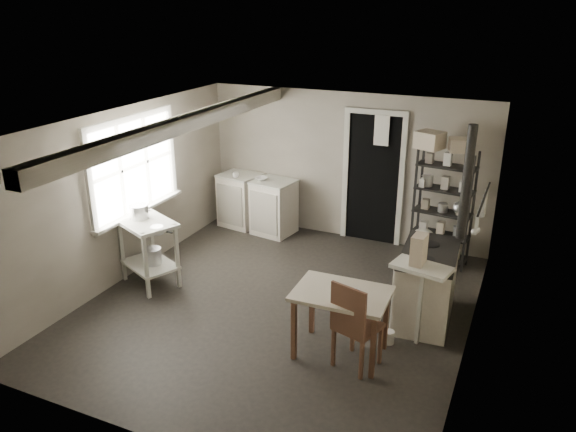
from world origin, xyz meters
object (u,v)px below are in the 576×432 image
at_px(stockpot, 139,215).
at_px(stove, 427,285).
at_px(base_cabinets, 257,202).
at_px(work_table, 341,323).
at_px(prep_table, 150,256).
at_px(chair, 358,324).
at_px(shelf_rack, 444,201).
at_px(flour_sack, 423,246).

xyz_separation_m(stockpot, stove, (3.68, 0.54, -0.50)).
relative_size(base_cabinets, stove, 1.22).
distance_m(base_cabinets, work_table, 3.72).
distance_m(prep_table, work_table, 2.88).
xyz_separation_m(prep_table, chair, (3.06, -0.61, 0.08)).
xyz_separation_m(stockpot, base_cabinets, (0.57, 2.25, -0.48)).
relative_size(prep_table, base_cabinets, 0.66).
height_order(prep_table, work_table, prep_table).
relative_size(stockpot, chair, 0.27).
xyz_separation_m(prep_table, shelf_rack, (3.40, 2.21, 0.55)).
bearing_deg(stockpot, chair, -11.82).
bearing_deg(stove, stockpot, -175.14).
xyz_separation_m(stove, flour_sack, (-0.35, 1.56, -0.20)).
relative_size(stove, chair, 1.12).
distance_m(work_table, flour_sack, 2.69).
bearing_deg(stockpot, base_cabinets, 75.80).
bearing_deg(work_table, stockpot, 169.42).
bearing_deg(stockpot, stove, 8.41).
bearing_deg(prep_table, flour_sack, 34.37).
height_order(stove, work_table, stove).
height_order(stockpot, shelf_rack, shelf_rack).
bearing_deg(chair, stove, 86.14).
distance_m(base_cabinets, chair, 3.95).
xyz_separation_m(prep_table, work_table, (2.84, -0.50, -0.02)).
bearing_deg(work_table, shelf_rack, 78.36).
distance_m(stockpot, flour_sack, 4.01).
bearing_deg(work_table, base_cabinets, 130.79).
height_order(stove, chair, chair).
relative_size(prep_table, flour_sack, 1.75).
height_order(stockpot, work_table, stockpot).
relative_size(stockpot, base_cabinets, 0.20).
relative_size(prep_table, work_table, 0.91).
height_order(work_table, chair, chair).
bearing_deg(work_table, stove, 58.25).
height_order(base_cabinets, flour_sack, base_cabinets).
bearing_deg(chair, work_table, 169.72).
relative_size(work_table, flour_sack, 1.93).
height_order(stockpot, base_cabinets, stockpot).
bearing_deg(stove, prep_table, -173.74).
distance_m(stockpot, shelf_rack, 4.15).
bearing_deg(flour_sack, shelf_rack, 10.33).
bearing_deg(flour_sack, chair, -92.30).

